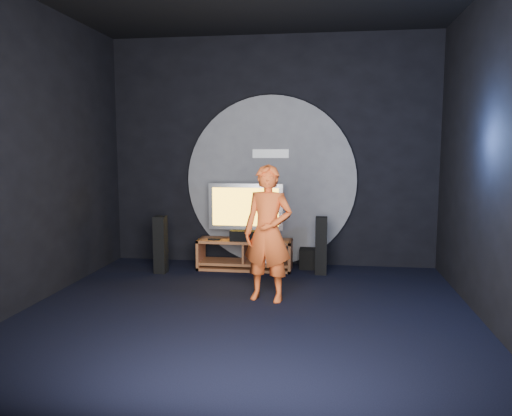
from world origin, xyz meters
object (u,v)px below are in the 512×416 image
Objects in this scene: media_console at (245,256)px; tower_speaker_left at (161,245)px; player at (268,233)px; tower_speaker_right at (321,246)px; tv at (246,209)px; subwoofer at (309,258)px.

tower_speaker_left is (-1.18, -0.39, 0.22)m from media_console.
tower_speaker_right is at bearing 76.69° from player.
tv is at bearing 169.79° from tower_speaker_right.
media_console is at bearing -83.99° from tv.
subwoofer is (0.93, 0.19, -0.05)m from media_console.
tv is at bearing 21.21° from tower_speaker_left.
tower_speaker_left reaches higher than media_console.
tv is 1.25m from tower_speaker_right.
player is (-0.61, -1.32, 0.39)m from tower_speaker_right.
player is (0.51, -1.46, 0.61)m from media_console.
tower_speaker_left is at bearing -164.71° from subwoofer.
media_console is 1.66m from player.
subwoofer is 0.18× the size of player.
tower_speaker_left is at bearing -158.79° from tv.
subwoofer is at bearing 7.41° from tv.
media_console is 1.26m from tower_speaker_left.
media_console is 4.69× the size of subwoofer.
tower_speaker_left is 0.51× the size of player.
subwoofer is at bearing 120.00° from tower_speaker_right.
tower_speaker_right is (1.13, -0.20, -0.49)m from tv.
player is (1.69, -1.07, 0.39)m from tower_speaker_left.
tower_speaker_left is (-1.18, -0.46, -0.49)m from tv.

